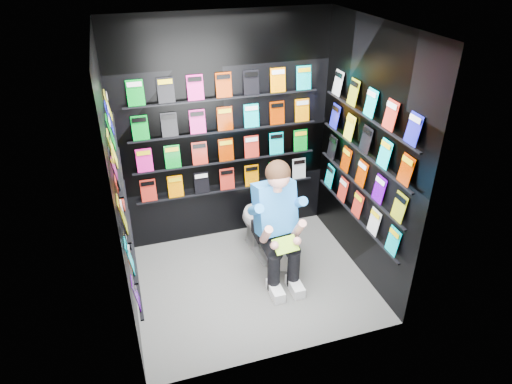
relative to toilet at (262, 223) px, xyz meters
name	(u,v)px	position (x,y,z in m)	size (l,w,h in m)	color
floor	(252,282)	(-0.28, -0.51, -0.37)	(2.40, 2.40, 0.00)	#5A5A57
ceiling	(250,27)	(-0.28, -0.51, 2.23)	(2.40, 2.40, 0.00)	white
wall_back	(225,134)	(-0.28, 0.49, 0.93)	(2.40, 0.04, 2.60)	black
wall_front	(290,233)	(-0.28, -1.51, 0.93)	(2.40, 0.04, 2.60)	black
wall_left	(117,193)	(-1.48, -0.51, 0.93)	(0.04, 2.00, 2.60)	black
wall_right	(366,157)	(0.92, -0.51, 0.93)	(0.04, 2.00, 2.60)	black
comics_back	(226,135)	(-0.28, 0.46, 0.94)	(2.10, 0.06, 1.37)	red
comics_left	(121,192)	(-1.45, -0.51, 0.94)	(0.06, 1.70, 1.37)	red
comics_right	(364,157)	(0.89, -0.51, 0.94)	(0.06, 1.70, 1.37)	red
toilet	(262,223)	(0.00, 0.00, 0.00)	(0.42, 0.75, 0.73)	silver
longbox	(282,247)	(0.16, -0.24, -0.20)	(0.24, 0.44, 0.33)	white
longbox_lid	(283,234)	(0.16, -0.24, -0.02)	(0.26, 0.46, 0.03)	white
reader	(274,208)	(0.00, -0.38, 0.43)	(0.56, 0.82, 1.51)	blue
held_comic	(286,245)	(0.00, -0.73, 0.21)	(0.25, 0.01, 0.17)	green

